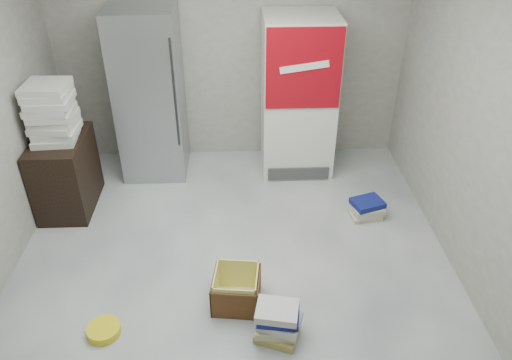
{
  "coord_description": "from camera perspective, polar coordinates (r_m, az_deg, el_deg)",
  "views": [
    {
      "loc": [
        0.06,
        -3.06,
        3.15
      ],
      "look_at": [
        0.22,
        0.7,
        0.72
      ],
      "focal_mm": 35.0,
      "sensor_mm": 36.0,
      "label": 1
    }
  ],
  "objects": [
    {
      "name": "phonebook_stack_side",
      "position": [
        5.29,
        12.54,
        -3.22
      ],
      "size": [
        0.37,
        0.33,
        0.2
      ],
      "rotation": [
        0.0,
        0.0,
        0.21
      ],
      "color": "#B5AF86",
      "rests_on": "ground"
    },
    {
      "name": "bucket_lid",
      "position": [
        4.25,
        -16.98,
        -16.1
      ],
      "size": [
        0.3,
        0.3,
        0.07
      ],
      "primitive_type": "cylinder",
      "rotation": [
        0.0,
        0.0,
        0.15
      ],
      "color": "yellow",
      "rests_on": "ground"
    },
    {
      "name": "phonebook_stack_main",
      "position": [
        3.98,
        2.5,
        -15.9
      ],
      "size": [
        0.4,
        0.36,
        0.32
      ],
      "rotation": [
        0.0,
        0.0,
        -0.23
      ],
      "color": "#9C8C4B",
      "rests_on": "ground"
    },
    {
      "name": "coke_cooler",
      "position": [
        5.69,
        4.84,
        9.53
      ],
      "size": [
        0.8,
        0.73,
        1.8
      ],
      "color": "silver",
      "rests_on": "ground"
    },
    {
      "name": "cardboard_box",
      "position": [
        4.24,
        -2.25,
        -12.54
      ],
      "size": [
        0.43,
        0.43,
        0.31
      ],
      "rotation": [
        0.0,
        0.0,
        -0.12
      ],
      "color": "yellow",
      "rests_on": "ground"
    },
    {
      "name": "ground",
      "position": [
        4.39,
        -2.5,
        -13.0
      ],
      "size": [
        5.0,
        5.0,
        0.0
      ],
      "primitive_type": "plane",
      "color": "silver",
      "rests_on": "ground"
    },
    {
      "name": "steel_fridge",
      "position": [
        5.71,
        -12.04,
        9.52
      ],
      "size": [
        0.7,
        0.72,
        1.9
      ],
      "color": "#A7AAB0",
      "rests_on": "ground"
    },
    {
      "name": "room_shell",
      "position": [
        3.34,
        -3.23,
        9.0
      ],
      "size": [
        4.04,
        5.04,
        2.82
      ],
      "color": "#A59F95",
      "rests_on": "ground"
    },
    {
      "name": "wood_shelf",
      "position": [
        5.53,
        -20.9,
        0.71
      ],
      "size": [
        0.5,
        0.8,
        0.8
      ],
      "primitive_type": "cube",
      "color": "black",
      "rests_on": "ground"
    },
    {
      "name": "supply_box_stack",
      "position": [
        5.22,
        -22.32,
        7.13
      ],
      "size": [
        0.44,
        0.44,
        0.58
      ],
      "color": "silver",
      "rests_on": "wood_shelf"
    }
  ]
}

